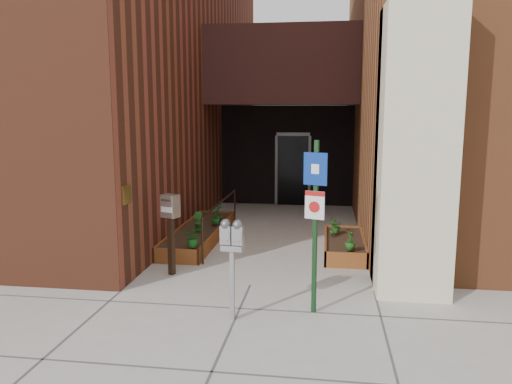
% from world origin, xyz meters
% --- Properties ---
extents(ground, '(80.00, 80.00, 0.00)m').
position_xyz_m(ground, '(0.00, 0.00, 0.00)').
color(ground, '#9E9991').
rests_on(ground, ground).
extents(architecture, '(20.00, 14.60, 10.00)m').
position_xyz_m(architecture, '(-0.18, 6.89, 4.98)').
color(architecture, brown).
rests_on(architecture, ground).
extents(planter_left, '(0.90, 3.60, 0.30)m').
position_xyz_m(planter_left, '(-1.55, 2.70, 0.13)').
color(planter_left, brown).
rests_on(planter_left, ground).
extents(planter_right, '(0.80, 2.20, 0.30)m').
position_xyz_m(planter_right, '(1.60, 2.20, 0.13)').
color(planter_right, brown).
rests_on(planter_right, ground).
extents(handrail, '(0.04, 3.34, 0.90)m').
position_xyz_m(handrail, '(-1.05, 2.65, 0.75)').
color(handrail, black).
rests_on(handrail, ground).
extents(parking_meter, '(0.32, 0.16, 1.41)m').
position_xyz_m(parking_meter, '(-0.03, -1.39, 1.09)').
color(parking_meter, '#949497').
rests_on(parking_meter, ground).
extents(sign_post, '(0.32, 0.13, 2.45)m').
position_xyz_m(sign_post, '(1.06, -0.99, 1.51)').
color(sign_post, black).
rests_on(sign_post, ground).
extents(payment_dropbox, '(0.34, 0.30, 1.42)m').
position_xyz_m(payment_dropbox, '(-1.44, 0.35, 1.03)').
color(payment_dropbox, black).
rests_on(payment_dropbox, ground).
extents(shrub_left_a, '(0.38, 0.38, 0.39)m').
position_xyz_m(shrub_left_a, '(-1.25, 1.10, 0.50)').
color(shrub_left_a, '#1B601D').
rests_on(shrub_left_a, planter_left).
extents(shrub_left_b, '(0.31, 0.31, 0.40)m').
position_xyz_m(shrub_left_b, '(-1.50, 2.40, 0.50)').
color(shrub_left_b, '#1D621C').
rests_on(shrub_left_b, planter_left).
extents(shrub_left_c, '(0.26, 0.26, 0.34)m').
position_xyz_m(shrub_left_c, '(-1.25, 3.02, 0.47)').
color(shrub_left_c, '#18541C').
rests_on(shrub_left_c, planter_left).
extents(shrub_left_d, '(0.29, 0.29, 0.39)m').
position_xyz_m(shrub_left_d, '(-1.25, 3.37, 0.50)').
color(shrub_left_d, '#17511B').
rests_on(shrub_left_d, planter_left).
extents(shrub_right_a, '(0.22, 0.22, 0.36)m').
position_xyz_m(shrub_right_a, '(1.67, 1.30, 0.48)').
color(shrub_right_a, '#205217').
rests_on(shrub_right_a, planter_right).
extents(shrub_right_b, '(0.20, 0.20, 0.30)m').
position_xyz_m(shrub_right_b, '(1.36, 2.37, 0.45)').
color(shrub_right_b, '#215919').
rests_on(shrub_right_b, planter_right).
extents(shrub_right_c, '(0.36, 0.36, 0.32)m').
position_xyz_m(shrub_right_c, '(1.43, 2.59, 0.46)').
color(shrub_right_c, '#275D1A').
rests_on(shrub_right_c, planter_right).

